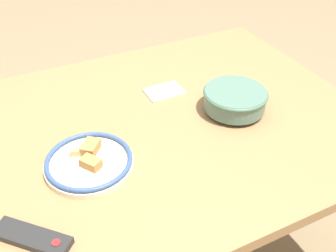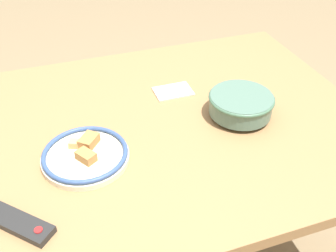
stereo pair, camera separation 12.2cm
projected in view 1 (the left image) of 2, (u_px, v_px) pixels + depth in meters
The scene contains 5 objects.
dining_table at pixel (140, 145), 1.32m from camera, with size 1.53×1.05×0.74m.
noodle_bowl at pixel (235, 99), 1.33m from camera, with size 0.22×0.22×0.08m.
food_plate at pixel (89, 162), 1.13m from camera, with size 0.26×0.26×0.05m.
tv_remote at pixel (32, 238), 0.93m from camera, with size 0.18×0.18×0.02m.
folded_napkin at pixel (164, 91), 1.45m from camera, with size 0.14×0.10×0.01m.
Camera 1 is at (0.36, 0.95, 1.52)m, focal length 42.00 mm.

